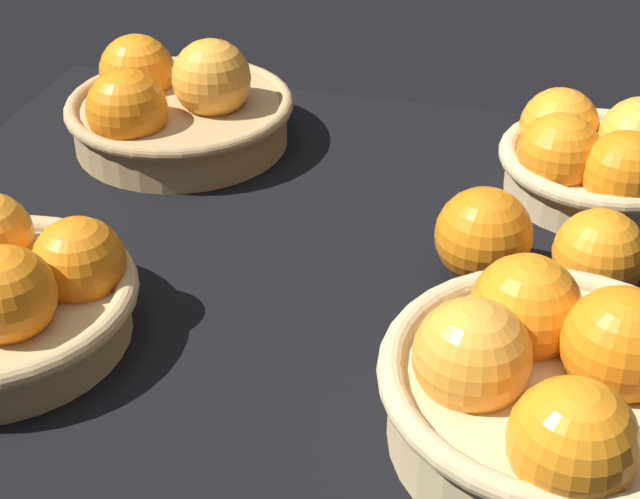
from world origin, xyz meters
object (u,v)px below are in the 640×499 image
at_px(basket_far_left, 173,107).
at_px(loose_orange_front_gap, 483,235).
at_px(basket_near_right, 553,388).
at_px(basket_far_right, 598,159).
at_px(loose_orange_back_gap, 599,254).

relative_size(basket_far_left, loose_orange_front_gap, 2.92).
height_order(basket_near_right, loose_orange_front_gap, basket_near_right).
bearing_deg(basket_far_right, basket_far_left, 179.30).
relative_size(loose_orange_front_gap, loose_orange_back_gap, 1.08).
bearing_deg(basket_near_right, basket_far_right, 86.08).
bearing_deg(loose_orange_back_gap, basket_far_right, 91.27).
bearing_deg(loose_orange_back_gap, loose_orange_front_gap, 179.86).
relative_size(basket_near_right, basket_far_left, 1.01).
height_order(basket_near_right, basket_far_left, basket_near_right).
xyz_separation_m(loose_orange_front_gap, loose_orange_back_gap, (0.10, -0.00, -0.00)).
distance_m(basket_near_right, basket_far_left, 0.56).
bearing_deg(loose_orange_back_gap, basket_far_left, 158.82).
xyz_separation_m(basket_near_right, loose_orange_front_gap, (-0.07, 0.19, -0.01)).
height_order(basket_far_left, loose_orange_front_gap, basket_far_left).
distance_m(basket_far_left, loose_orange_back_gap, 0.48).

